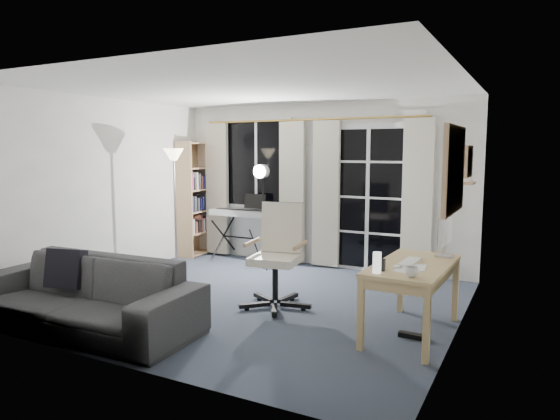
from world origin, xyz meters
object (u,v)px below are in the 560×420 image
object	(u,v)px
bookshelf	(197,201)
monitor	(445,231)
sofa	(82,283)
torchiere_lamp	(174,173)
desk	(413,272)
office_chair	(279,245)
studio_light	(262,184)
mug	(412,271)
keyboard_piano	(251,214)

from	to	relation	value
bookshelf	monitor	bearing A→B (deg)	-23.93
bookshelf	sofa	xyz separation A→B (m)	(1.17, -3.38, -0.42)
torchiere_lamp	desk	xyz separation A→B (m)	(3.46, -0.83, -0.81)
bookshelf	torchiere_lamp	bearing A→B (deg)	-68.99
bookshelf	torchiere_lamp	size ratio (longest dim) A/B	1.06
office_chair	desk	distance (m)	1.54
torchiere_lamp	studio_light	world-z (taller)	torchiere_lamp
bookshelf	desk	xyz separation A→B (m)	(4.00, -2.06, -0.29)
office_chair	monitor	xyz separation A→B (m)	(1.72, 0.21, 0.26)
monitor	mug	bearing A→B (deg)	-93.42
monitor	sofa	bearing A→B (deg)	-147.29
studio_light	office_chair	xyz separation A→B (m)	(0.99, -1.36, -0.57)
torchiere_lamp	sofa	size ratio (longest dim) A/B	0.74
keyboard_piano	mug	size ratio (longest dim) A/B	12.17
desk	bookshelf	bearing A→B (deg)	155.18
sofa	keyboard_piano	bearing A→B (deg)	88.18
desk	mug	distance (m)	0.53
mug	sofa	distance (m)	3.06
monitor	torchiere_lamp	bearing A→B (deg)	176.39
sofa	monitor	bearing A→B (deg)	27.65
keyboard_piano	mug	distance (m)	3.84
keyboard_piano	sofa	xyz separation A→B (m)	(0.05, -3.25, -0.28)
studio_light	sofa	xyz separation A→B (m)	(-0.32, -2.92, -0.78)
office_chair	sofa	xyz separation A→B (m)	(-1.31, -1.56, -0.21)
mug	bookshelf	bearing A→B (deg)	148.05
torchiere_lamp	office_chair	bearing A→B (deg)	-16.98
monitor	mug	distance (m)	0.98
keyboard_piano	desk	size ratio (longest dim) A/B	1.05
sofa	mug	bearing A→B (deg)	12.97
studio_light	sofa	bearing A→B (deg)	-100.09
studio_light	monitor	distance (m)	2.96
bookshelf	desk	world-z (taller)	bookshelf
studio_light	office_chair	size ratio (longest dim) A/B	1.36
bookshelf	desk	distance (m)	4.51
studio_light	sofa	world-z (taller)	studio_light
torchiere_lamp	mug	size ratio (longest dim) A/B	15.71
bookshelf	sofa	world-z (taller)	bookshelf
office_chair	torchiere_lamp	bearing A→B (deg)	154.31
bookshelf	keyboard_piano	xyz separation A→B (m)	(1.12, -0.13, -0.14)
torchiere_lamp	monitor	world-z (taller)	torchiere_lamp
bookshelf	studio_light	world-z (taller)	bookshelf
torchiere_lamp	sofa	bearing A→B (deg)	-73.79
torchiere_lamp	mug	distance (m)	3.86
studio_light	office_chair	world-z (taller)	studio_light
keyboard_piano	sofa	bearing A→B (deg)	-88.84
studio_light	office_chair	distance (m)	1.77
bookshelf	office_chair	xyz separation A→B (m)	(2.48, -1.81, -0.21)
keyboard_piano	studio_light	size ratio (longest dim) A/B	0.87
torchiere_lamp	desk	distance (m)	3.65
studio_light	monitor	world-z (taller)	studio_light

